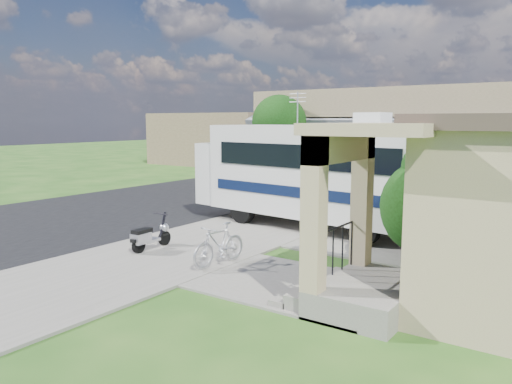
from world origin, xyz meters
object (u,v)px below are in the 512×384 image
Objects in this scene: pickup_truck at (286,168)px; garden_hose at (330,280)px; shrub at (434,203)px; scooter at (149,236)px; motorhome at (316,171)px; bicycle at (219,247)px; van at (339,161)px.

pickup_truck is 17.13m from garden_hose.
scooter is (-6.53, -2.74, -1.14)m from shrub.
pickup_truck is at bearing 132.54° from motorhome.
bicycle is at bearing -172.26° from garden_hose.
garden_hose is at bearing 13.42° from bicycle.
van is (-11.18, 18.35, -0.75)m from shrub.
pickup_truck is at bearing 121.63° from bicycle.
motorhome is 5.05m from shrub.
van reaches higher than garden_hose.
pickup_truck is at bearing -80.19° from van.
scooter is 2.39m from bicycle.
motorhome is at bearing 126.45° from pickup_truck.
bicycle reaches higher than garden_hose.
shrub reaches higher than pickup_truck.
van is at bearing 121.36° from shrub.
garden_hose is at bearing 0.65° from scooter.
shrub is 3.14m from garden_hose.
van reaches higher than bicycle.
motorhome is 5.81m from scooter.
shrub is 16.18m from pickup_truck.
van is 22.93m from garden_hose.
pickup_truck is 6.67m from van.
pickup_truck reaches higher than van.
scooter is at bearing -174.73° from bicycle.
pickup_truck is (-7.03, 14.44, 0.38)m from bicycle.
motorhome reaches higher than van.
van is 13.20× the size of garden_hose.
garden_hose is (9.75, -14.07, -0.78)m from pickup_truck.
shrub is at bearing 133.83° from pickup_truck.
bicycle reaches higher than scooter.
bicycle is (0.25, -5.22, -1.36)m from motorhome.
bicycle is at bearing -146.40° from shrub.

